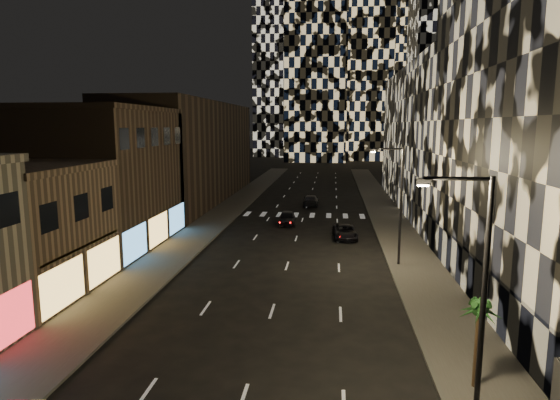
% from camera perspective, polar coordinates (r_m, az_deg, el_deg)
% --- Properties ---
extents(sidewalk_left, '(4.00, 120.00, 0.15)m').
position_cam_1_polar(sidewalk_left, '(58.44, -6.90, -1.55)').
color(sidewalk_left, '#47443F').
rests_on(sidewalk_left, ground).
extents(sidewalk_right, '(4.00, 120.00, 0.15)m').
position_cam_1_polar(sidewalk_right, '(57.26, 12.98, -1.94)').
color(sidewalk_right, '#47443F').
rests_on(sidewalk_right, ground).
extents(curb_left, '(0.20, 120.00, 0.15)m').
position_cam_1_polar(curb_left, '(57.99, -4.88, -1.60)').
color(curb_left, '#4C4C47').
rests_on(curb_left, ground).
extents(curb_right, '(0.20, 120.00, 0.15)m').
position_cam_1_polar(curb_right, '(57.05, 10.89, -1.91)').
color(curb_right, '#4C4C47').
rests_on(curb_right, ground).
extents(retail_tan, '(10.00, 10.00, 8.00)m').
position_cam_1_polar(retail_tan, '(34.41, -30.14, -3.53)').
color(retail_tan, brown).
rests_on(retail_tan, ground).
extents(retail_brown, '(10.00, 15.00, 12.00)m').
position_cam_1_polar(retail_brown, '(44.60, -20.82, 2.33)').
color(retail_brown, '#4A3929').
rests_on(retail_brown, ground).
extents(retail_filler_left, '(10.00, 40.00, 14.00)m').
position_cam_1_polar(retail_filler_left, '(69.06, -10.77, 5.78)').
color(retail_filler_left, '#4A3929').
rests_on(retail_filler_left, ground).
extents(midrise_base, '(0.60, 25.00, 3.00)m').
position_cam_1_polar(midrise_base, '(32.97, 22.06, -7.96)').
color(midrise_base, '#383838').
rests_on(midrise_base, ground).
extents(midrise_filler_right, '(16.00, 40.00, 18.00)m').
position_cam_1_polar(midrise_filler_right, '(65.04, 21.42, 6.89)').
color(midrise_filler_right, '#232326').
rests_on(midrise_filler_right, ground).
extents(tower_center_low, '(18.00, 18.00, 95.00)m').
position_cam_1_polar(tower_center_low, '(150.51, 4.60, 23.17)').
color(tower_center_low, black).
rests_on(tower_center_low, ground).
extents(streetlight_near, '(2.55, 0.25, 9.00)m').
position_cam_1_polar(streetlight_near, '(17.48, 22.90, -9.76)').
color(streetlight_near, black).
rests_on(streetlight_near, sidewalk_right).
extents(streetlight_far, '(2.55, 0.25, 9.00)m').
position_cam_1_polar(streetlight_far, '(36.60, 14.17, 0.27)').
color(streetlight_far, black).
rests_on(streetlight_far, sidewalk_right).
extents(car_dark_midlane, '(2.08, 4.49, 1.49)m').
position_cam_1_polar(car_dark_midlane, '(51.34, 0.88, -2.20)').
color(car_dark_midlane, black).
rests_on(car_dark_midlane, ground).
extents(car_dark_oncoming, '(2.09, 5.02, 1.45)m').
position_cam_1_polar(car_dark_oncoming, '(63.58, 3.78, -0.05)').
color(car_dark_oncoming, black).
rests_on(car_dark_oncoming, ground).
extents(car_dark_rightlane, '(2.49, 4.81, 1.30)m').
position_cam_1_polar(car_dark_rightlane, '(45.47, 7.92, -3.89)').
color(car_dark_rightlane, black).
rests_on(car_dark_rightlane, ground).
extents(palm_tree, '(1.91, 1.87, 3.74)m').
position_cam_1_polar(palm_tree, '(20.97, 23.15, -12.77)').
color(palm_tree, '#47331E').
rests_on(palm_tree, sidewalk_right).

